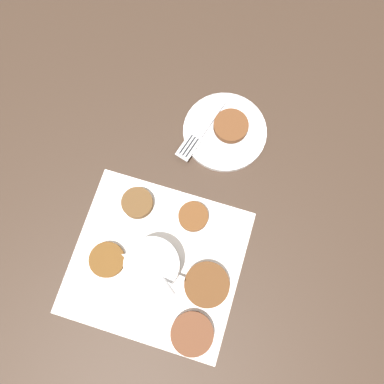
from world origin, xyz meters
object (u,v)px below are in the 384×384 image
at_px(fork, 197,135).
at_px(serving_plate, 225,131).
at_px(sauce_bowl, 153,265).
at_px(fritter_on_plate, 231,126).

bearing_deg(fork, serving_plate, -149.59).
relative_size(sauce_bowl, fritter_on_plate, 1.67).
bearing_deg(serving_plate, fork, 30.41).
bearing_deg(fork, sauce_bowl, 91.04).
relative_size(serving_plate, fork, 1.11).
height_order(fritter_on_plate, fork, fritter_on_plate).
relative_size(sauce_bowl, serving_plate, 0.69).
distance_m(serving_plate, fork, 0.06).
bearing_deg(fritter_on_plate, fork, 31.97).
xyz_separation_m(serving_plate, fork, (0.05, 0.03, 0.01)).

